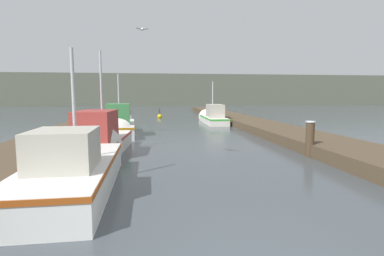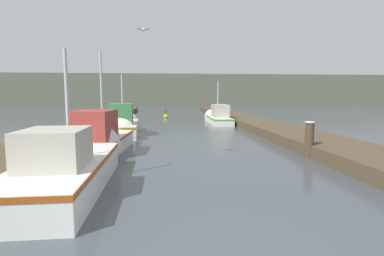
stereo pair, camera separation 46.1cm
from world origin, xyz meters
The scene contains 11 objects.
dock_left centered at (-5.38, 16.00, 0.22)m, with size 2.53×40.00×0.44m.
dock_right centered at (5.38, 16.00, 0.22)m, with size 2.53×40.00×0.44m.
distant_shore_ridge centered at (0.00, 59.88, 2.94)m, with size 120.00×16.00×5.89m.
fishing_boat_0 centered at (-3.06, 4.32, 0.46)m, with size 1.76×6.08×3.68m.
fishing_boat_1 centered at (-3.10, 8.41, 0.51)m, with size 1.99×5.76×4.25m.
fishing_boat_2 centered at (-3.04, 13.52, 0.51)m, with size 1.90×5.85×3.68m.
fishing_boat_3 centered at (3.30, 18.95, 0.46)m, with size 1.43×5.85×3.49m.
mooring_piling_0 centered at (4.14, 6.28, 0.63)m, with size 0.33×0.33×1.26m.
mooring_piling_1 centered at (-4.17, 20.13, 0.67)m, with size 0.29×0.29×1.33m.
channel_buoy centered at (-0.54, 24.07, 0.14)m, with size 0.47×0.47×0.97m.
seagull_1 centered at (-1.62, 9.96, 4.92)m, with size 0.56×0.30×0.12m.
Camera 1 is at (-1.28, -3.31, 2.18)m, focal length 28.00 mm.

